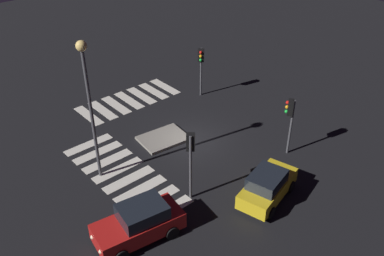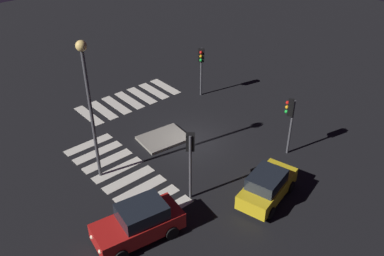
% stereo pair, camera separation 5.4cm
% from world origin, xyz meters
% --- Properties ---
extents(ground_plane, '(80.00, 80.00, 0.00)m').
position_xyz_m(ground_plane, '(0.00, 0.00, 0.00)').
color(ground_plane, black).
extents(traffic_island, '(3.20, 2.55, 0.18)m').
position_xyz_m(traffic_island, '(1.30, -1.35, 0.09)').
color(traffic_island, gray).
rests_on(traffic_island, ground).
extents(car_yellow, '(4.25, 2.61, 1.74)m').
position_xyz_m(car_yellow, '(0.58, 6.72, 0.86)').
color(car_yellow, gold).
rests_on(car_yellow, ground).
extents(car_red, '(4.47, 2.51, 1.87)m').
position_xyz_m(car_red, '(7.24, 4.53, 0.92)').
color(car_red, red).
rests_on(car_red, ground).
extents(traffic_light_west, '(0.54, 0.53, 3.69)m').
position_xyz_m(traffic_light_west, '(-3.53, 4.72, 2.80)').
color(traffic_light_west, '#47474C').
rests_on(traffic_light_west, ground).
extents(traffic_light_north, '(0.54, 0.53, 3.97)m').
position_xyz_m(traffic_light_north, '(3.49, 3.89, 3.01)').
color(traffic_light_north, '#47474C').
rests_on(traffic_light_north, ground).
extents(traffic_light_south, '(0.53, 0.54, 3.83)m').
position_xyz_m(traffic_light_south, '(-4.60, -4.27, 2.91)').
color(traffic_light_south, '#47474C').
rests_on(traffic_light_south, ground).
extents(street_lamp, '(0.56, 0.56, 8.15)m').
position_xyz_m(street_lamp, '(6.28, -0.82, 5.51)').
color(street_lamp, '#47474C').
rests_on(street_lamp, ground).
extents(crosswalk_near, '(7.60, 3.20, 0.02)m').
position_xyz_m(crosswalk_near, '(0.00, -7.26, 0.01)').
color(crosswalk_near, silver).
rests_on(crosswalk_near, ground).
extents(crosswalk_side, '(3.20, 8.75, 0.02)m').
position_xyz_m(crosswalk_side, '(5.27, 0.00, 0.01)').
color(crosswalk_side, silver).
rests_on(crosswalk_side, ground).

